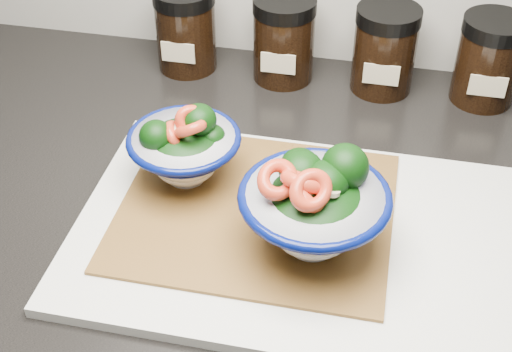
% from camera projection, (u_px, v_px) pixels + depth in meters
% --- Properties ---
extents(countertop, '(3.50, 0.60, 0.04)m').
position_uv_depth(countertop, '(332.00, 215.00, 0.78)').
color(countertop, black).
rests_on(countertop, cabinet).
extents(cutting_board, '(0.45, 0.30, 0.01)m').
position_uv_depth(cutting_board, '(298.00, 236.00, 0.72)').
color(cutting_board, silver).
rests_on(cutting_board, countertop).
extents(bamboo_mat, '(0.28, 0.24, 0.00)m').
position_uv_depth(bamboo_mat, '(256.00, 210.00, 0.74)').
color(bamboo_mat, brown).
rests_on(bamboo_mat, cutting_board).
extents(bowl_left, '(0.12, 0.12, 0.10)m').
position_uv_depth(bowl_left, '(185.00, 148.00, 0.75)').
color(bowl_left, white).
rests_on(bowl_left, bamboo_mat).
extents(bowl_right, '(0.14, 0.14, 0.11)m').
position_uv_depth(bowl_right, '(314.00, 206.00, 0.67)').
color(bowl_right, white).
rests_on(bowl_right, bamboo_mat).
extents(spice_jar_a, '(0.08, 0.08, 0.11)m').
position_uv_depth(spice_jar_a, '(186.00, 29.00, 0.95)').
color(spice_jar_a, black).
rests_on(spice_jar_a, countertop).
extents(spice_jar_b, '(0.08, 0.08, 0.11)m').
position_uv_depth(spice_jar_b, '(284.00, 39.00, 0.93)').
color(spice_jar_b, black).
rests_on(spice_jar_b, countertop).
extents(spice_jar_c, '(0.08, 0.08, 0.11)m').
position_uv_depth(spice_jar_c, '(385.00, 49.00, 0.91)').
color(spice_jar_c, black).
rests_on(spice_jar_c, countertop).
extents(spice_jar_d, '(0.08, 0.08, 0.11)m').
position_uv_depth(spice_jar_d, '(489.00, 60.00, 0.89)').
color(spice_jar_d, black).
rests_on(spice_jar_d, countertop).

